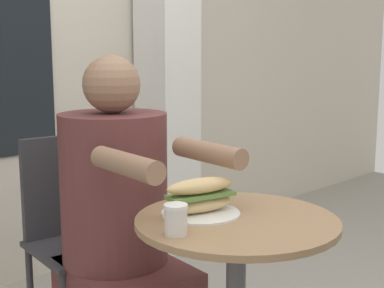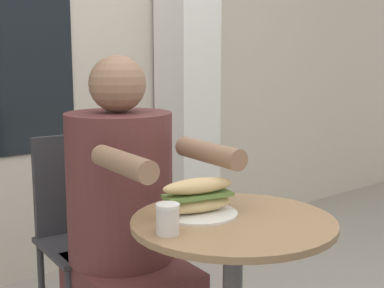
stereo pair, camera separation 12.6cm
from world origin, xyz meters
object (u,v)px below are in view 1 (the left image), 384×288
at_px(sandwich_on_plate, 201,199).
at_px(diner_chair, 73,222).
at_px(drink_cup, 176,219).
at_px(seated_diner, 121,246).
at_px(cafe_table, 236,282).

bearing_deg(sandwich_on_plate, diner_chair, 89.13).
distance_m(diner_chair, sandwich_on_plate, 0.80).
bearing_deg(sandwich_on_plate, drink_cup, -154.56).
bearing_deg(drink_cup, seated_diner, 70.27).
bearing_deg(drink_cup, sandwich_on_plate, 25.44).
distance_m(cafe_table, seated_diner, 0.51).
relative_size(sandwich_on_plate, drink_cup, 2.85).
relative_size(diner_chair, seated_diner, 0.72).
distance_m(cafe_table, sandwich_on_plate, 0.27).
height_order(cafe_table, seated_diner, seated_diner).
xyz_separation_m(cafe_table, diner_chair, (-0.04, 0.86, 0.00)).
bearing_deg(seated_diner, sandwich_on_plate, 96.35).
height_order(cafe_table, drink_cup, drink_cup).
relative_size(cafe_table, diner_chair, 0.83).
xyz_separation_m(cafe_table, drink_cup, (-0.23, 0.02, 0.24)).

